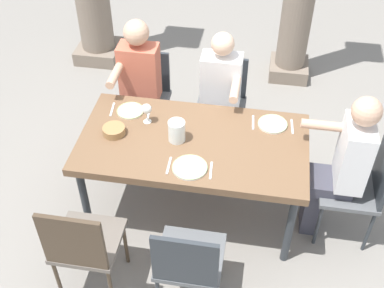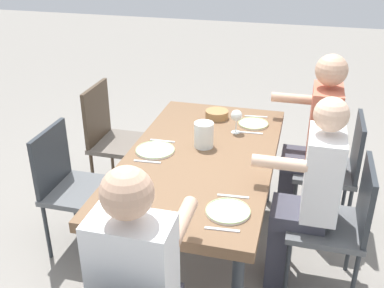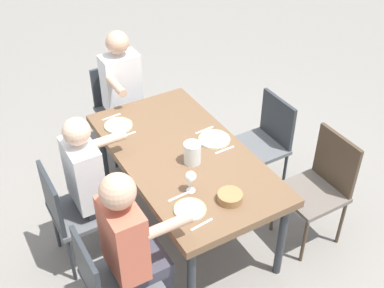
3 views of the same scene
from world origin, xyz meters
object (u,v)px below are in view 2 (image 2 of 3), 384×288
diner_man_white (141,285)px  wine_glass_0 (236,116)px  bread_basket (217,114)px  plate_0 (253,124)px  chair_west_north (337,164)px  diner_guest_third (308,193)px  dining_table (200,164)px  water_pitcher (204,136)px  diner_woman_green (313,137)px  plate_2 (228,211)px  chair_mid_south (70,182)px  chair_west_south (112,134)px  chair_mid_north (340,219)px  plate_1 (155,150)px

diner_man_white → wine_glass_0: 1.51m
bread_basket → plate_0: bearing=79.5°
chair_west_north → diner_guest_third: 0.76m
dining_table → water_pitcher: 0.19m
diner_woman_green → plate_2: diner_woman_green is taller
dining_table → diner_woman_green: size_ratio=1.30×
plate_2 → diner_woman_green: bearing=161.0°
chair_west_north → chair_mid_south: bearing=-67.9°
chair_west_south → chair_mid_south: bearing=0.3°
dining_table → plate_2: plate_2 is taller
plate_0 → chair_west_north: bearing=94.2°
plate_0 → diner_woman_green: bearing=96.4°
chair_mid_north → wine_glass_0: wine_glass_0 is taller
dining_table → plate_0: 0.61m
chair_west_north → plate_0: size_ratio=4.03×
chair_west_north → plate_1: 1.35m
chair_west_north → bread_basket: 0.94m
chair_west_north → plate_0: bearing=-85.8°
chair_west_south → plate_1: size_ratio=3.75×
diner_guest_third → plate_1: size_ratio=5.06×
plate_1 → wine_glass_0: bearing=132.5°
diner_man_white → water_pitcher: diner_man_white is taller
plate_2 → chair_west_south: bearing=-135.2°
chair_west_north → diner_man_white: bearing=-27.3°
plate_1 → plate_2: bearing=46.2°
chair_west_south → plate_0: (0.04, 1.14, 0.24)m
diner_man_white → bread_basket: size_ratio=7.71×
chair_mid_south → diner_woman_green: 1.73m
chair_mid_north → water_pitcher: (-0.24, -0.88, 0.33)m
plate_0 → plate_2: same height
diner_woman_green → plate_0: (0.05, -0.43, 0.07)m
diner_guest_third → chair_west_north: bearing=164.4°
chair_mid_north → plate_0: bearing=-137.2°
chair_mid_north → bread_basket: size_ratio=5.22×
diner_man_white → water_pitcher: bearing=-179.5°
chair_mid_south → chair_west_north: bearing=112.1°
diner_man_white → diner_woman_green: bearing=158.0°
chair_mid_north → diner_man_white: 1.33m
diner_guest_third → wine_glass_0: (-0.51, -0.52, 0.22)m
wine_glass_0 → plate_1: size_ratio=0.66×
dining_table → diner_guest_third: (0.12, 0.68, -0.03)m
wine_glass_0 → bread_basket: 0.29m
plate_0 → plate_1: size_ratio=0.87×
chair_west_south → diner_man_white: bearing=27.5°
diner_man_white → plate_0: size_ratio=6.02×
dining_table → plate_2: bearing=26.2°
chair_mid_south → diner_man_white: (0.98, 0.88, 0.19)m
chair_west_north → plate_2: bearing=-26.8°
chair_mid_south → diner_man_white: bearing=41.8°
water_pitcher → diner_man_white: bearing=0.5°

